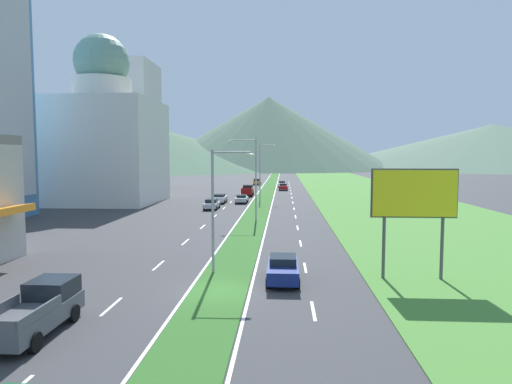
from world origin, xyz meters
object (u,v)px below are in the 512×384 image
billboard_roadside (414,198)px  car_4 (257,182)px  car_1 (242,199)px  car_3 (282,184)px  pickup_truck_1 (248,191)px  street_lamp_near (218,202)px  street_lamp_mid (253,174)px  car_5 (220,198)px  street_lamp_far (262,168)px  car_6 (212,204)px  car_0 (283,187)px  car_2 (283,269)px  pickup_truck_0 (38,310)px

billboard_roadside → car_4: (-15.06, 89.86, -4.28)m
car_1 → car_3: bearing=-9.7°
billboard_roadside → pickup_truck_1: bearing=104.6°
street_lamp_near → street_lamp_mid: bearing=88.5°
car_1 → car_5: car_5 is taller
street_lamp_mid → car_5: 21.26m
street_lamp_far → car_1: 6.80m
car_5 → car_6: car_6 is taller
car_0 → car_4: size_ratio=0.90×
street_lamp_mid → car_0: 47.75m
car_1 → street_lamp_near: bearing=-176.6°
car_0 → street_lamp_mid: bearing=-4.2°
car_3 → car_6: car_6 is taller
street_lamp_far → car_0: street_lamp_far is taller
car_2 → car_0: bearing=-179.9°
car_6 → pickup_truck_0: size_ratio=0.86×
car_0 → car_2: 72.59m
street_lamp_near → pickup_truck_1: size_ratio=1.49×
street_lamp_mid → car_4: bearing=93.0°
street_lamp_near → pickup_truck_0: (-6.37, -10.18, -3.69)m
car_3 → pickup_truck_1: size_ratio=0.80×
street_lamp_far → pickup_truck_0: bearing=-96.8°
pickup_truck_1 → car_0: bearing=-25.3°
car_0 → car_1: (-6.67, -27.54, -0.06)m
billboard_roadside → car_4: 91.22m
car_6 → car_2: bearing=-164.3°
street_lamp_near → car_1: size_ratio=1.84×
car_3 → car_4: bearing=-141.8°
street_lamp_near → car_3: 80.77m
street_lamp_far → billboard_roadside: (11.70, -47.77, -0.44)m
car_0 → car_1: bearing=-13.6°
street_lamp_far → billboard_roadside: size_ratio=1.41×
car_3 → car_5: same height
street_lamp_mid → pickup_truck_0: street_lamp_mid is taller
car_2 → car_5: size_ratio=0.95×
street_lamp_mid → pickup_truck_1: size_ratio=1.78×
car_5 → pickup_truck_0: bearing=179.7°
street_lamp_far → car_6: bearing=-118.1°
street_lamp_mid → car_3: size_ratio=2.22×
street_lamp_mid → street_lamp_far: street_lamp_far is taller
car_2 → pickup_truck_1: 58.60m
billboard_roadside → car_2: size_ratio=1.57×
car_1 → car_6: bearing=157.7°
street_lamp_near → car_3: size_ratio=1.85×
billboard_roadside → pickup_truck_1: 59.25m
street_lamp_near → car_3: bearing=87.3°
street_lamp_near → pickup_truck_1: bearing=92.7°
street_lamp_far → car_6: (-6.56, -12.27, -4.77)m
billboard_roadside → pickup_truck_0: (-18.55, -9.41, -4.10)m
street_lamp_near → billboard_roadside: street_lamp_near is taller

